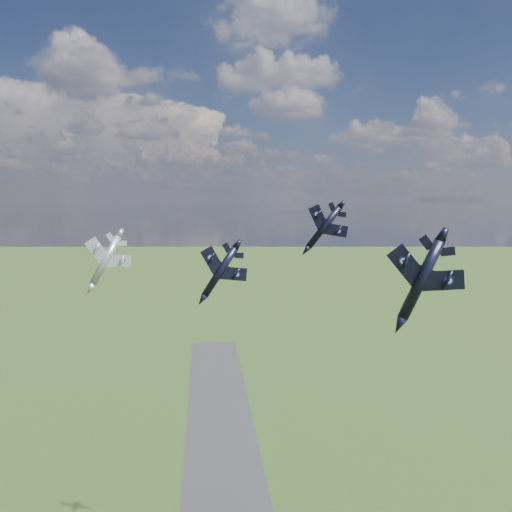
{
  "coord_description": "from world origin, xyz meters",
  "views": [
    {
      "loc": [
        -5.98,
        -70.85,
        93.18
      ],
      "look_at": [
        2.9,
        13.22,
        83.67
      ],
      "focal_mm": 35.0,
      "sensor_mm": 36.0,
      "label": 1
    }
  ],
  "objects_px": {
    "jet_lead_navy": "(220,271)",
    "jet_high_navy": "(324,227)",
    "jet_left_silver": "(106,260)",
    "jet_right_navy": "(421,280)"
  },
  "relations": [
    {
      "from": "jet_lead_navy",
      "to": "jet_high_navy",
      "type": "distance_m",
      "value": 33.79
    },
    {
      "from": "jet_right_navy",
      "to": "jet_left_silver",
      "type": "xyz_separation_m",
      "value": [
        -44.74,
        39.55,
        -1.78
      ]
    },
    {
      "from": "jet_lead_navy",
      "to": "jet_right_navy",
      "type": "height_order",
      "value": "jet_right_navy"
    },
    {
      "from": "jet_left_silver",
      "to": "jet_high_navy",
      "type": "bearing_deg",
      "value": -11.93
    },
    {
      "from": "jet_right_navy",
      "to": "jet_high_navy",
      "type": "relative_size",
      "value": 0.98
    },
    {
      "from": "jet_lead_navy",
      "to": "jet_left_silver",
      "type": "bearing_deg",
      "value": 145.0
    },
    {
      "from": "jet_lead_navy",
      "to": "jet_high_navy",
      "type": "height_order",
      "value": "jet_high_navy"
    },
    {
      "from": "jet_high_navy",
      "to": "jet_left_silver",
      "type": "relative_size",
      "value": 1.03
    },
    {
      "from": "jet_lead_navy",
      "to": "jet_left_silver",
      "type": "xyz_separation_m",
      "value": [
        -21.19,
        17.51,
        0.01
      ]
    },
    {
      "from": "jet_lead_navy",
      "to": "jet_right_navy",
      "type": "xyz_separation_m",
      "value": [
        23.55,
        -22.04,
        1.79
      ]
    }
  ]
}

